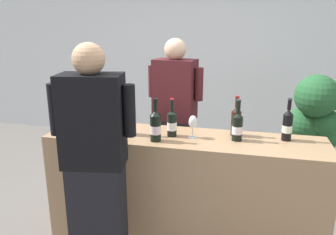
{
  "coord_description": "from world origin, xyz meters",
  "views": [
    {
      "loc": [
        0.46,
        -2.44,
        1.77
      ],
      "look_at": [
        -0.13,
        0.0,
        1.05
      ],
      "focal_mm": 35.67,
      "sensor_mm": 36.0,
      "label": 1
    }
  ],
  "objects_px": {
    "wine_bottle_0": "(88,119)",
    "wine_bottle_7": "(287,125)",
    "wine_bottle_6": "(236,121)",
    "wine_bottle_2": "(87,116)",
    "person_server": "(175,125)",
    "wine_bottle_3": "(156,126)",
    "wine_glass": "(193,123)",
    "wine_bottle_5": "(172,123)",
    "wine_bottle_4": "(129,120)",
    "wine_bottle_1": "(237,126)",
    "potted_shrub": "(317,126)",
    "person_guest": "(96,172)"
  },
  "relations": [
    {
      "from": "wine_bottle_0",
      "to": "wine_bottle_7",
      "type": "relative_size",
      "value": 1.03
    },
    {
      "from": "wine_bottle_6",
      "to": "wine_bottle_7",
      "type": "xyz_separation_m",
      "value": [
        0.38,
        -0.02,
        -0.0
      ]
    },
    {
      "from": "wine_bottle_2",
      "to": "wine_bottle_6",
      "type": "distance_m",
      "value": 1.22
    },
    {
      "from": "wine_bottle_7",
      "to": "person_server",
      "type": "relative_size",
      "value": 0.2
    },
    {
      "from": "wine_bottle_3",
      "to": "wine_glass",
      "type": "height_order",
      "value": "wine_bottle_3"
    },
    {
      "from": "wine_bottle_5",
      "to": "wine_bottle_7",
      "type": "height_order",
      "value": "wine_bottle_7"
    },
    {
      "from": "wine_bottle_0",
      "to": "wine_bottle_4",
      "type": "xyz_separation_m",
      "value": [
        0.33,
        0.06,
        0.0
      ]
    },
    {
      "from": "wine_bottle_1",
      "to": "person_server",
      "type": "height_order",
      "value": "person_server"
    },
    {
      "from": "person_server",
      "to": "potted_shrub",
      "type": "distance_m",
      "value": 1.48
    },
    {
      "from": "wine_bottle_2",
      "to": "wine_bottle_6",
      "type": "height_order",
      "value": "wine_bottle_2"
    },
    {
      "from": "wine_bottle_1",
      "to": "wine_bottle_6",
      "type": "relative_size",
      "value": 1.0
    },
    {
      "from": "wine_bottle_1",
      "to": "potted_shrub",
      "type": "xyz_separation_m",
      "value": [
        0.78,
        1.07,
        -0.27
      ]
    },
    {
      "from": "wine_bottle_2",
      "to": "person_server",
      "type": "relative_size",
      "value": 0.2
    },
    {
      "from": "wine_bottle_7",
      "to": "person_guest",
      "type": "relative_size",
      "value": 0.2
    },
    {
      "from": "wine_bottle_0",
      "to": "wine_bottle_4",
      "type": "distance_m",
      "value": 0.33
    },
    {
      "from": "wine_bottle_1",
      "to": "person_guest",
      "type": "bearing_deg",
      "value": -146.44
    },
    {
      "from": "wine_bottle_5",
      "to": "wine_bottle_3",
      "type": "bearing_deg",
      "value": -124.15
    },
    {
      "from": "wine_bottle_0",
      "to": "wine_bottle_3",
      "type": "distance_m",
      "value": 0.57
    },
    {
      "from": "person_server",
      "to": "person_guest",
      "type": "relative_size",
      "value": 0.99
    },
    {
      "from": "wine_bottle_3",
      "to": "wine_bottle_4",
      "type": "bearing_deg",
      "value": 158.97
    },
    {
      "from": "wine_bottle_6",
      "to": "potted_shrub",
      "type": "distance_m",
      "value": 1.28
    },
    {
      "from": "wine_bottle_7",
      "to": "person_guest",
      "type": "bearing_deg",
      "value": -151.52
    },
    {
      "from": "wine_glass",
      "to": "wine_bottle_5",
      "type": "bearing_deg",
      "value": 179.04
    },
    {
      "from": "wine_bottle_2",
      "to": "person_guest",
      "type": "height_order",
      "value": "person_guest"
    },
    {
      "from": "wine_glass",
      "to": "wine_bottle_4",
      "type": "bearing_deg",
      "value": -175.13
    },
    {
      "from": "wine_bottle_1",
      "to": "potted_shrub",
      "type": "relative_size",
      "value": 0.25
    },
    {
      "from": "wine_bottle_4",
      "to": "wine_glass",
      "type": "bearing_deg",
      "value": 4.87
    },
    {
      "from": "wine_bottle_7",
      "to": "person_server",
      "type": "bearing_deg",
      "value": 153.41
    },
    {
      "from": "wine_bottle_0",
      "to": "wine_bottle_7",
      "type": "xyz_separation_m",
      "value": [
        1.54,
        0.21,
        0.0
      ]
    },
    {
      "from": "wine_bottle_7",
      "to": "wine_bottle_1",
      "type": "bearing_deg",
      "value": -166.0
    },
    {
      "from": "potted_shrub",
      "to": "wine_bottle_1",
      "type": "bearing_deg",
      "value": -125.94
    },
    {
      "from": "wine_bottle_0",
      "to": "wine_bottle_3",
      "type": "xyz_separation_m",
      "value": [
        0.57,
        -0.03,
        -0.0
      ]
    },
    {
      "from": "wine_glass",
      "to": "wine_bottle_3",
      "type": "bearing_deg",
      "value": -152.27
    },
    {
      "from": "wine_glass",
      "to": "person_guest",
      "type": "relative_size",
      "value": 0.11
    },
    {
      "from": "wine_glass",
      "to": "wine_bottle_2",
      "type": "bearing_deg",
      "value": -179.41
    },
    {
      "from": "wine_bottle_6",
      "to": "person_guest",
      "type": "bearing_deg",
      "value": -141.26
    },
    {
      "from": "wine_bottle_3",
      "to": "person_guest",
      "type": "xyz_separation_m",
      "value": [
        -0.29,
        -0.44,
        -0.21
      ]
    },
    {
      "from": "wine_bottle_4",
      "to": "wine_bottle_7",
      "type": "bearing_deg",
      "value": 7.24
    },
    {
      "from": "wine_bottle_7",
      "to": "person_server",
      "type": "distance_m",
      "value": 1.12
    },
    {
      "from": "wine_bottle_0",
      "to": "person_guest",
      "type": "xyz_separation_m",
      "value": [
        0.28,
        -0.47,
        -0.21
      ]
    },
    {
      "from": "person_server",
      "to": "person_guest",
      "type": "height_order",
      "value": "person_guest"
    },
    {
      "from": "wine_bottle_6",
      "to": "wine_bottle_7",
      "type": "distance_m",
      "value": 0.38
    },
    {
      "from": "person_server",
      "to": "wine_bottle_0",
      "type": "bearing_deg",
      "value": -128.49
    },
    {
      "from": "wine_bottle_1",
      "to": "wine_bottle_4",
      "type": "height_order",
      "value": "wine_bottle_4"
    },
    {
      "from": "wine_bottle_2",
      "to": "wine_bottle_7",
      "type": "xyz_separation_m",
      "value": [
        1.6,
        0.12,
        0.01
      ]
    },
    {
      "from": "wine_glass",
      "to": "person_guest",
      "type": "distance_m",
      "value": 0.83
    },
    {
      "from": "wine_bottle_1",
      "to": "person_guest",
      "type": "relative_size",
      "value": 0.19
    },
    {
      "from": "wine_bottle_2",
      "to": "wine_bottle_3",
      "type": "bearing_deg",
      "value": -11.53
    },
    {
      "from": "wine_bottle_3",
      "to": "potted_shrub",
      "type": "xyz_separation_m",
      "value": [
        1.38,
        1.23,
        -0.28
      ]
    },
    {
      "from": "person_guest",
      "to": "person_server",
      "type": "bearing_deg",
      "value": 76.52
    }
  ]
}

